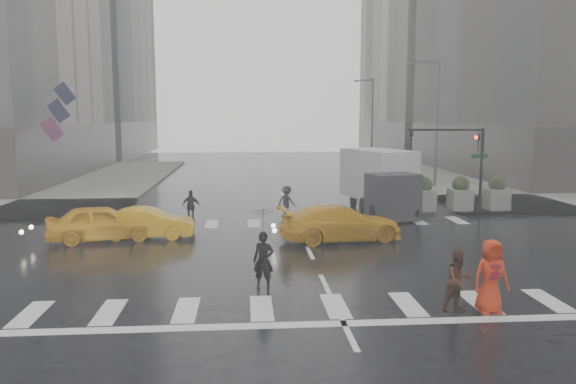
{
  "coord_description": "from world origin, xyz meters",
  "views": [
    {
      "loc": [
        -2.41,
        -20.48,
        5.1
      ],
      "look_at": [
        -0.67,
        2.0,
        2.05
      ],
      "focal_mm": 35.0,
      "sensor_mm": 36.0,
      "label": 1
    }
  ],
  "objects": [
    {
      "name": "sidewalk_ne",
      "position": [
        19.5,
        17.5,
        0.07
      ],
      "size": [
        35.0,
        35.0,
        0.15
      ],
      "primitive_type": "cube",
      "color": "slate",
      "rests_on": "ground"
    },
    {
      "name": "flag_cluster",
      "position": [
        -15.08,
        18.5,
        5.64
      ],
      "size": [
        2.87,
        3.06,
        4.69
      ],
      "color": "#59595B",
      "rests_on": "ground"
    },
    {
      "name": "pedestrian_orange",
      "position": [
        3.94,
        -6.8,
        0.98
      ],
      "size": [
        1.01,
        0.7,
        1.95
      ],
      "rotation": [
        0.0,
        0.0,
        0.09
      ],
      "color": "red",
      "rests_on": "ground"
    },
    {
      "name": "road_markings",
      "position": [
        0.0,
        0.0,
        0.01
      ],
      "size": [
        18.0,
        48.0,
        0.01
      ],
      "primitive_type": null,
      "color": "silver",
      "rests_on": "ground"
    },
    {
      "name": "traffic_signal_pole",
      "position": [
        9.01,
        8.01,
        3.22
      ],
      "size": [
        4.45,
        0.42,
        4.5
      ],
      "color": "black",
      "rests_on": "ground"
    },
    {
      "name": "box_truck",
      "position": [
        4.78,
        8.36,
        1.76
      ],
      "size": [
        2.33,
        6.22,
        3.31
      ],
      "rotation": [
        0.0,
        0.0,
        0.3
      ],
      "color": "silver",
      "rests_on": "ground"
    },
    {
      "name": "planter_mid",
      "position": [
        9.0,
        8.2,
        0.98
      ],
      "size": [
        1.1,
        1.1,
        1.8
      ],
      "color": "slate",
      "rests_on": "ground"
    },
    {
      "name": "street_lamp_far",
      "position": [
        10.87,
        38.0,
        4.95
      ],
      "size": [
        2.15,
        0.22,
        9.0
      ],
      "color": "#59595B",
      "rests_on": "ground"
    },
    {
      "name": "ground",
      "position": [
        0.0,
        0.0,
        0.0
      ],
      "size": [
        120.0,
        120.0,
        0.0
      ],
      "primitive_type": "plane",
      "color": "black",
      "rests_on": "ground"
    },
    {
      "name": "building_ne_far",
      "position": [
        29.0,
        56.0,
        16.27
      ],
      "size": [
        26.05,
        26.05,
        36.0
      ],
      "color": "#ADA697",
      "rests_on": "ground"
    },
    {
      "name": "pedestrian_brown",
      "position": [
        3.18,
        -6.56,
        0.81
      ],
      "size": [
        0.95,
        0.84,
        1.63
      ],
      "primitive_type": "imported",
      "rotation": [
        0.0,
        0.0,
        0.33
      ],
      "color": "#3F2316",
      "rests_on": "ground"
    },
    {
      "name": "pedestrian_far_a",
      "position": [
        -5.01,
        6.48,
        0.78
      ],
      "size": [
        0.97,
        0.66,
        1.57
      ],
      "primitive_type": "imported",
      "rotation": [
        0.0,
        0.0,
        3.03
      ],
      "color": "black",
      "rests_on": "ground"
    },
    {
      "name": "planter_west",
      "position": [
        7.0,
        8.2,
        0.98
      ],
      "size": [
        1.1,
        1.1,
        1.8
      ],
      "color": "slate",
      "rests_on": "ground"
    },
    {
      "name": "street_lamp_near",
      "position": [
        10.87,
        18.0,
        4.95
      ],
      "size": [
        2.15,
        0.22,
        9.0
      ],
      "color": "#59595B",
      "rests_on": "ground"
    },
    {
      "name": "taxi_rear",
      "position": [
        1.51,
        2.0,
        0.73
      ],
      "size": [
        4.73,
        2.72,
        1.47
      ],
      "primitive_type": "imported",
      "rotation": [
        0.0,
        0.0,
        1.72
      ],
      "color": "#F0A90C",
      "rests_on": "ground"
    },
    {
      "name": "pedestrian_black",
      "position": [
        -1.89,
        -4.28,
        1.6
      ],
      "size": [
        1.16,
        1.18,
        2.43
      ],
      "rotation": [
        0.0,
        0.0,
        -0.24
      ],
      "color": "black",
      "rests_on": "ground"
    },
    {
      "name": "taxi_mid",
      "position": [
        -6.52,
        3.08,
        0.64
      ],
      "size": [
        3.9,
        1.37,
        1.28
      ],
      "primitive_type": "imported",
      "rotation": [
        0.0,
        0.0,
        1.57
      ],
      "color": "#F0A90C",
      "rests_on": "ground"
    },
    {
      "name": "pedestrian_far_b",
      "position": [
        -0.29,
        7.74,
        0.79
      ],
      "size": [
        1.15,
        1.05,
        1.57
      ],
      "primitive_type": "imported",
      "rotation": [
        0.0,
        0.0,
        2.52
      ],
      "color": "black",
      "rests_on": "ground"
    },
    {
      "name": "planter_east",
      "position": [
        11.0,
        8.2,
        0.98
      ],
      "size": [
        1.1,
        1.1,
        1.8
      ],
      "color": "slate",
      "rests_on": "ground"
    },
    {
      "name": "taxi_front",
      "position": [
        -8.3,
        2.74,
        0.74
      ],
      "size": [
        4.66,
        2.8,
        1.48
      ],
      "primitive_type": "imported",
      "rotation": [
        0.0,
        0.0,
        1.83
      ],
      "color": "#F0A90C",
      "rests_on": "ground"
    }
  ]
}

